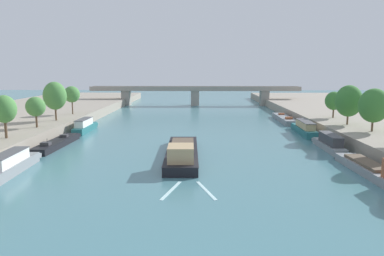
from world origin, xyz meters
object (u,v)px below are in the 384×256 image
Objects in this scene: moored_boat_right_downstream at (304,128)px; moored_boat_right_upstream at (284,119)px; tree_left_second at (36,107)px; tree_right_by_lamp at (334,101)px; bridge_far at (195,93)px; barge_midriver at (182,152)px; moored_boat_left_downstream at (85,126)px; moored_boat_left_upstream at (11,164)px; moored_boat_left_near at (57,143)px; tree_right_third at (349,101)px; tree_left_midway at (55,96)px; tree_left_distant at (4,109)px; moored_boat_right_near at (329,143)px; tree_left_far at (72,94)px; moored_boat_right_midway at (376,170)px; tree_right_midway at (374,106)px.

moored_boat_right_downstream reaches higher than moored_boat_right_upstream.
moored_boat_right_downstream is at bearing 8.17° from tree_left_second.
tree_right_by_lamp reaches higher than bridge_far.
moored_boat_left_downstream is at bearing 132.65° from barge_midriver.
moored_boat_left_upstream is 29.19m from moored_boat_left_downstream.
barge_midriver is at bearing -121.49° from moored_boat_right_upstream.
moored_boat_left_downstream is 2.05× the size of tree_right_by_lamp.
tree_right_third is at bearing 10.27° from moored_boat_left_near.
barge_midriver is at bearing -40.04° from tree_left_midway.
moored_boat_right_upstream is at bearing 35.02° from tree_left_distant.
tree_left_distant is (-48.74, -16.99, 5.48)m from moored_boat_right_downstream.
moored_boat_right_near is at bearing -7.82° from tree_left_second.
moored_boat_right_near is 30.97m from moored_boat_right_upstream.
tree_left_midway is at bearing 101.17° from moored_boat_left_upstream.
moored_boat_left_downstream is at bearing 73.53° from tree_left_distant.
tree_left_far is at bearing -121.91° from bridge_far.
moored_boat_left_upstream is at bearing -104.49° from bridge_far.
bridge_far is (1.19, 76.03, 3.35)m from barge_midriver.
tree_left_distant is 10.03m from tree_left_second.
moored_boat_left_downstream is 51.35m from tree_right_by_lamp.
tree_left_far is (-0.11, 29.02, 0.17)m from tree_left_distant.
moored_boat_left_near is 16.19m from tree_left_midway.
moored_boat_right_near is 1.46× the size of tree_left_midway.
moored_boat_right_midway is 2.53× the size of tree_left_distant.
moored_boat_right_downstream is (0.06, 13.65, 0.06)m from moored_boat_right_near.
tree_right_third reaches higher than moored_boat_right_downstream.
moored_boat_right_downstream is at bearing 32.23° from moored_boat_left_upstream.
tree_left_distant reaches higher than tree_left_far.
moored_boat_right_near is (22.62, 6.40, 0.10)m from barge_midriver.
moored_boat_left_near is 52.39m from moored_boat_right_upstream.
tree_right_by_lamp reaches higher than tree_left_second.
tree_left_midway reaches higher than moored_boat_left_downstream.
tree_left_midway is 1.06× the size of tree_right_third.
bridge_far is at bearing 58.09° from tree_left_far.
tree_right_midway reaches higher than moored_boat_right_upstream.
moored_boat_right_downstream is (42.94, 27.07, 0.03)m from moored_boat_left_upstream.
tree_left_far is at bearing 166.16° from moored_boat_right_downstream.
tree_right_by_lamp is at bearing 33.61° from moored_boat_left_upstream.
tree_right_midway is at bearing -13.59° from moored_boat_left_downstream.
tree_left_second is (-25.95, 13.06, 4.97)m from barge_midriver.
tree_right_midway is (56.61, -11.99, -0.64)m from tree_left_midway.
tree_right_midway is 7.41m from tree_right_third.
tree_left_distant is 0.83× the size of tree_left_midway.
tree_right_midway reaches higher than moored_boat_right_near.
moored_boat_right_downstream is 2.09× the size of tree_left_distant.
moored_boat_right_upstream reaches higher than moored_boat_left_near.
tree_left_second is 0.74× the size of tree_right_third.
barge_midriver is at bearing 19.11° from moored_boat_left_upstream.
moored_boat_left_near is 71.46m from bridge_far.
moored_boat_right_near is at bearing -123.00° from tree_right_third.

